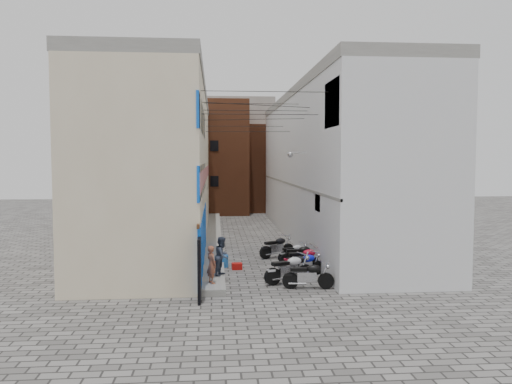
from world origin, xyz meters
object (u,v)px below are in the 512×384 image
object	(u,v)px
motorcycle_g	(277,246)
motorcycle_b	(289,267)
motorcycle_e	(300,254)
person_a	(212,264)
motorcycle_a	(308,274)
red_crate	(237,266)
person_b	(222,256)
motorcycle_f	(294,252)
motorcycle_d	(304,258)
water_jug_near	(225,261)
motorcycle_c	(305,263)
water_jug_far	(225,260)

from	to	relation	value
motorcycle_g	motorcycle_b	bearing A→B (deg)	-30.97
motorcycle_e	person_a	distance (m)	5.56
motorcycle_a	red_crate	size ratio (longest dim) A/B	4.37
motorcycle_a	person_b	xyz separation A→B (m)	(-3.21, 1.44, 0.46)
motorcycle_f	motorcycle_d	bearing A→B (deg)	-18.23
motorcycle_g	red_crate	world-z (taller)	motorcycle_g
motorcycle_d	water_jug_near	world-z (taller)	motorcycle_d
motorcycle_b	red_crate	xyz separation A→B (m)	(-1.95, 2.63, -0.49)
motorcycle_b	motorcycle_e	xyz separation A→B (m)	(0.97, 3.07, -0.08)
water_jug_near	motorcycle_g	bearing A→B (deg)	37.26
water_jug_near	motorcycle_b	bearing A→B (deg)	-51.69
motorcycle_c	red_crate	world-z (taller)	motorcycle_c
motorcycle_c	water_jug_far	distance (m)	4.06
person_b	water_jug_far	xyz separation A→B (m)	(0.15, 2.89, -0.76)
motorcycle_c	water_jug_far	world-z (taller)	motorcycle_c
red_crate	motorcycle_a	bearing A→B (deg)	-54.56
motorcycle_e	water_jug_far	distance (m)	3.48
person_a	motorcycle_a	bearing A→B (deg)	-118.80
motorcycle_e	motorcycle_f	world-z (taller)	motorcycle_e
motorcycle_e	motorcycle_g	xyz separation A→B (m)	(-0.81, 2.07, 0.04)
person_b	water_jug_far	distance (m)	2.99
motorcycle_b	person_a	world-z (taller)	person_a
motorcycle_b	motorcycle_d	bearing A→B (deg)	133.48
motorcycle_d	motorcycle_e	bearing A→B (deg)	173.42
motorcycle_a	motorcycle_d	xyz separation A→B (m)	(0.39, 2.96, 0.01)
person_b	red_crate	distance (m)	2.39
motorcycle_c	motorcycle_e	world-z (taller)	motorcycle_e
motorcycle_b	person_b	world-z (taller)	person_b
motorcycle_b	water_jug_near	world-z (taller)	motorcycle_b
motorcycle_f	water_jug_near	world-z (taller)	motorcycle_f
water_jug_near	motorcycle_f	bearing A→B (deg)	15.09
person_b	red_crate	xyz separation A→B (m)	(0.68, 2.11, -0.89)
water_jug_near	red_crate	distance (m)	0.75
motorcycle_b	water_jug_far	distance (m)	4.23
motorcycle_c	water_jug_near	distance (m)	3.91
motorcycle_a	motorcycle_g	size ratio (longest dim) A/B	0.97
motorcycle_b	red_crate	distance (m)	3.31
motorcycle_f	motorcycle_c	bearing A→B (deg)	-22.13
motorcycle_f	water_jug_near	xyz separation A→B (m)	(-3.31, -0.89, -0.22)
motorcycle_b	motorcycle_g	world-z (taller)	motorcycle_b
motorcycle_g	water_jug_near	world-z (taller)	motorcycle_g
motorcycle_a	motorcycle_b	world-z (taller)	motorcycle_b
motorcycle_c	person_b	bearing A→B (deg)	-108.43
motorcycle_g	person_a	size ratio (longest dim) A/B	1.43
motorcycle_g	water_jug_far	world-z (taller)	motorcycle_g
motorcycle_g	person_a	distance (m)	6.72
motorcycle_d	person_a	world-z (taller)	person_a
motorcycle_c	person_a	distance (m)	4.31
motorcycle_a	water_jug_far	xyz separation A→B (m)	(-3.06, 4.33, -0.30)
motorcycle_f	water_jug_far	xyz separation A→B (m)	(-3.31, -0.62, -0.23)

